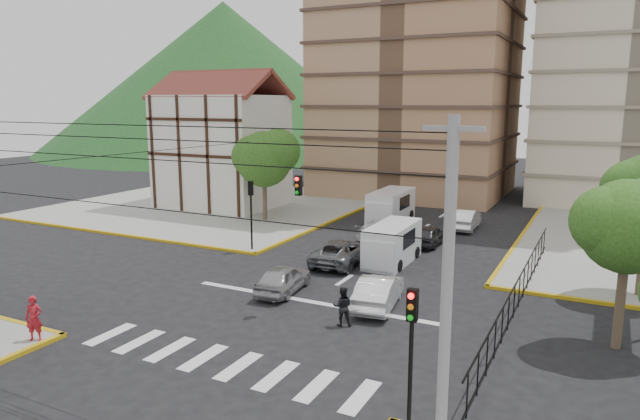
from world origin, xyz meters
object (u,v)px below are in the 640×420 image
Objects in this scene: traffic_light_se at (411,340)px; traffic_light_nw at (251,204)px; van_right_lane at (391,245)px; pedestrian_crosswalk at (342,306)px; van_left_lane at (390,208)px; pedestrian_sw_corner at (34,318)px; car_white_front_right at (379,291)px; car_silver_front_left at (283,279)px.

traffic_light_se is 22.06m from traffic_light_nw.
van_right_lane is 3.02× the size of pedestrian_crosswalk.
van_right_lane is 11.52m from van_left_lane.
van_right_lane is at bearing 33.74° from pedestrian_sw_corner.
traffic_light_nw is at bearing -36.45° from car_white_front_right.
pedestrian_crosswalk is at bearing 70.44° from car_white_front_right.
traffic_light_se reaches higher than pedestrian_sw_corner.
traffic_light_nw is 9.23m from van_right_lane.
traffic_light_nw is at bearing 135.00° from traffic_light_se.
traffic_light_se is at bearing 101.09° from pedestrian_crosswalk.
car_white_front_right is (6.01, -17.86, -0.50)m from van_left_lane.
traffic_light_se reaches higher than van_right_lane.
traffic_light_se is 9.04m from pedestrian_crosswalk.
car_white_front_right is 2.92m from pedestrian_crosswalk.
traffic_light_se is at bearing 106.81° from car_white_front_right.
traffic_light_se is 1.00× the size of traffic_light_nw.
car_white_front_right is at bearing 13.97° from pedestrian_sw_corner.
traffic_light_nw reaches higher than van_right_lane.
traffic_light_nw is (-15.60, 15.60, 0.00)m from traffic_light_se.
van_left_lane is 3.15× the size of pedestrian_sw_corner.
van_left_lane is (4.88, 12.13, -1.87)m from traffic_light_nw.
pedestrian_crosswalk is at bearing 6.08° from pedestrian_sw_corner.
van_left_lane is at bearing 68.07° from traffic_light_nw.
traffic_light_se reaches higher than car_white_front_right.
traffic_light_nw is at bearing 61.52° from pedestrian_sw_corner.
traffic_light_nw reaches higher than car_silver_front_left.
van_right_lane is at bearing -70.09° from van_left_lane.
car_white_front_right is at bearing 176.55° from car_silver_front_left.
traffic_light_se is at bearing 129.06° from car_silver_front_left.
car_silver_front_left is (0.98, -18.11, -0.54)m from van_left_lane.
pedestrian_crosswalk is at bearing -75.80° from van_left_lane.
traffic_light_nw is 0.85× the size of van_right_lane.
van_left_lane is 1.25× the size of car_white_front_right.
pedestrian_sw_corner is at bearing -99.88° from van_left_lane.
van_left_lane is at bearing -101.03° from pedestrian_crosswalk.
van_right_lane is at bearing -83.02° from car_white_front_right.
car_silver_front_left is at bearing 30.89° from pedestrian_sw_corner.
pedestrian_sw_corner reaches higher than car_white_front_right.
van_left_lane is 18.15m from car_silver_front_left.
traffic_light_nw is 2.56× the size of pedestrian_crosswalk.
pedestrian_sw_corner is (0.30, -15.80, -2.06)m from traffic_light_nw.
pedestrian_crosswalk is (10.34, -8.60, -2.25)m from traffic_light_nw.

